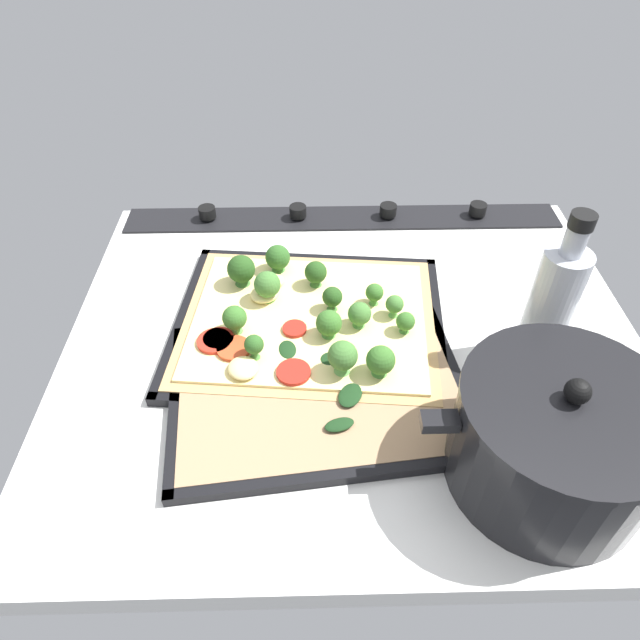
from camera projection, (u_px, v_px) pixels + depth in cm
name	position (u px, v px, depth cm)	size (l,w,h in cm)	color
ground_plane	(354.00, 348.00, 75.02)	(75.15, 64.38, 3.00)	silver
stove_control_panel	(343.00, 216.00, 94.61)	(72.14, 7.00, 2.60)	black
baking_tray_front	(309.00, 325.00, 75.47)	(37.99, 32.68, 1.30)	black
broccoli_pizza	(307.00, 316.00, 74.35)	(35.37, 30.06, 5.91)	tan
baking_tray_back	(319.00, 392.00, 67.03)	(37.28, 28.55, 1.30)	black
veggie_pizza_back	(311.00, 384.00, 67.00)	(34.62, 25.90, 1.90)	#A17E5C
cooking_pot	(555.00, 439.00, 55.36)	(27.22, 20.42, 14.44)	black
oil_bottle	(552.00, 304.00, 66.30)	(5.46, 5.46, 20.79)	#B7BCC6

